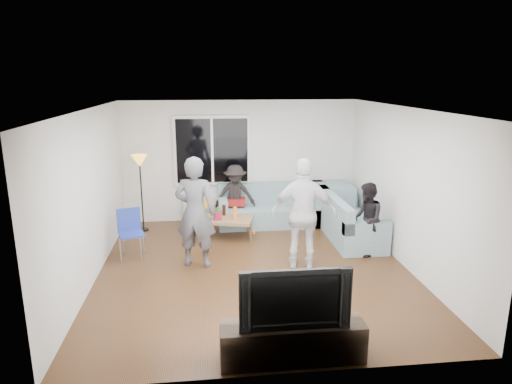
{
  "coord_description": "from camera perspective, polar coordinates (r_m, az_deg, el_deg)",
  "views": [
    {
      "loc": [
        -0.75,
        -6.88,
        3.06
      ],
      "look_at": [
        0.1,
        0.6,
        1.15
      ],
      "focal_mm": 31.81,
      "sensor_mm": 36.0,
      "label": 1
    }
  ],
  "objects": [
    {
      "name": "tv_console",
      "position": [
        5.3,
        4.59,
        -18.23
      ],
      "size": [
        1.6,
        0.4,
        0.44
      ],
      "primitive_type": "cube",
      "color": "#312518",
      "rests_on": "floor"
    },
    {
      "name": "pitcher",
      "position": [
        8.74,
        -4.9,
        -2.96
      ],
      "size": [
        0.17,
        0.17,
        0.17
      ],
      "primitive_type": "cylinder",
      "color": "maroon",
      "rests_on": "coffee_table"
    },
    {
      "name": "cushion_yellow",
      "position": [
        9.48,
        -6.75,
        -1.47
      ],
      "size": [
        0.45,
        0.41,
        0.14
      ],
      "primitive_type": "cube",
      "rotation": [
        0.0,
        0.0,
        0.28
      ],
      "color": "gold",
      "rests_on": "sofa_back_section"
    },
    {
      "name": "side_chair",
      "position": [
        8.12,
        -15.39,
        -5.19
      ],
      "size": [
        0.51,
        0.51,
        0.86
      ],
      "primitive_type": null,
      "rotation": [
        0.0,
        0.0,
        0.33
      ],
      "color": "#233698",
      "rests_on": "floor"
    },
    {
      "name": "vase",
      "position": [
        9.79,
        -7.07,
        0.23
      ],
      "size": [
        0.22,
        0.22,
        0.18
      ],
      "primitive_type": "imported",
      "rotation": [
        0.0,
        0.0,
        -0.32
      ],
      "color": "silver",
      "rests_on": "radiator"
    },
    {
      "name": "sofa_back_section",
      "position": [
        9.62,
        2.12,
        -1.66
      ],
      "size": [
        2.3,
        0.85,
        0.85
      ],
      "primitive_type": null,
      "color": "gray",
      "rests_on": "floor"
    },
    {
      "name": "window_mullion",
      "position": [
        9.64,
        -5.53,
        5.16
      ],
      "size": [
        0.05,
        0.03,
        1.35
      ],
      "primitive_type": "cube",
      "color": "white",
      "rests_on": "window_frame"
    },
    {
      "name": "ceiling",
      "position": [
        6.93,
        -0.27,
        10.6
      ],
      "size": [
        5.0,
        5.5,
        0.04
      ],
      "primitive_type": "cube",
      "color": "white",
      "rests_on": "ground"
    },
    {
      "name": "wall_back",
      "position": [
        9.84,
        -2.0,
        3.92
      ],
      "size": [
        5.0,
        0.04,
        2.6
      ],
      "primitive_type": "cube",
      "color": "silver",
      "rests_on": "ground"
    },
    {
      "name": "floor",
      "position": [
        7.57,
        -0.25,
        -9.76
      ],
      "size": [
        5.0,
        5.5,
        0.04
      ],
      "primitive_type": "cube",
      "color": "#56351C",
      "rests_on": "ground"
    },
    {
      "name": "wall_left",
      "position": [
        7.32,
        -20.27,
        -0.58
      ],
      "size": [
        0.04,
        5.5,
        2.6
      ],
      "primitive_type": "cube",
      "color": "silver",
      "rests_on": "ground"
    },
    {
      "name": "wall_front",
      "position": [
        4.53,
        3.57,
        -8.64
      ],
      "size": [
        5.0,
        0.04,
        2.6
      ],
      "primitive_type": "cube",
      "color": "silver",
      "rests_on": "ground"
    },
    {
      "name": "bottle_d",
      "position": [
        8.77,
        -2.65,
        -2.64
      ],
      "size": [
        0.07,
        0.07,
        0.23
      ],
      "primitive_type": "cylinder",
      "color": "orange",
      "rests_on": "coffee_table"
    },
    {
      "name": "floor_lamp",
      "position": [
        9.43,
        -14.2,
        -0.19
      ],
      "size": [
        0.32,
        0.32,
        1.56
      ],
      "primitive_type": null,
      "color": "orange",
      "rests_on": "floor"
    },
    {
      "name": "sofa_right_section",
      "position": [
        8.99,
        11.78,
        -3.11
      ],
      "size": [
        2.0,
        0.85,
        0.85
      ],
      "primitive_type": null,
      "rotation": [
        0.0,
        0.0,
        1.57
      ],
      "color": "gray",
      "rests_on": "floor"
    },
    {
      "name": "sofa_corner",
      "position": [
        9.88,
        9.34,
        -1.42
      ],
      "size": [
        0.85,
        0.85,
        0.85
      ],
      "primitive_type": "cube",
      "color": "gray",
      "rests_on": "floor"
    },
    {
      "name": "player_right",
      "position": [
        7.38,
        6.03,
        -2.75
      ],
      "size": [
        1.14,
        0.64,
        1.83
      ],
      "primitive_type": "imported",
      "rotation": [
        0.0,
        0.0,
        2.95
      ],
      "color": "silver",
      "rests_on": "floor"
    },
    {
      "name": "bottle_c",
      "position": [
        9.0,
        -4.05,
        -2.3
      ],
      "size": [
        0.07,
        0.07,
        0.21
      ],
      "primitive_type": "cylinder",
      "color": "black",
      "rests_on": "coffee_table"
    },
    {
      "name": "window_glass",
      "position": [
        9.65,
        -5.53,
        5.17
      ],
      "size": [
        1.5,
        0.02,
        1.35
      ],
      "primitive_type": "cube",
      "color": "black",
      "rests_on": "window_frame"
    },
    {
      "name": "potted_plant",
      "position": [
        9.79,
        -2.31,
        0.78
      ],
      "size": [
        0.19,
        0.16,
        0.33
      ],
      "primitive_type": "imported",
      "rotation": [
        0.0,
        0.0,
        0.09
      ],
      "color": "#335F26",
      "rests_on": "radiator"
    },
    {
      "name": "radiator",
      "position": [
        9.92,
        -5.36,
        -1.92
      ],
      "size": [
        1.3,
        0.12,
        0.62
      ],
      "primitive_type": "cube",
      "color": "silver",
      "rests_on": "floor"
    },
    {
      "name": "window_frame",
      "position": [
        9.69,
        -5.53,
        5.21
      ],
      "size": [
        1.62,
        0.06,
        1.47
      ],
      "primitive_type": "cube",
      "color": "white",
      "rests_on": "wall_back"
    },
    {
      "name": "bottle_b",
      "position": [
        8.72,
        -4.78,
        -2.77
      ],
      "size": [
        0.08,
        0.08,
        0.24
      ],
      "primitive_type": "cylinder",
      "color": "#17831E",
      "rests_on": "coffee_table"
    },
    {
      "name": "cushion_red",
      "position": [
        9.58,
        -2.47,
        -1.22
      ],
      "size": [
        0.38,
        0.33,
        0.13
      ],
      "primitive_type": "cube",
      "rotation": [
        0.0,
        0.0,
        -0.08
      ],
      "color": "maroon",
      "rests_on": "sofa_back_section"
    },
    {
      "name": "spectator_right",
      "position": [
        8.15,
        13.74,
        -3.38
      ],
      "size": [
        0.61,
        0.72,
        1.3
      ],
      "primitive_type": "imported",
      "rotation": [
        0.0,
        0.0,
        -1.78
      ],
      "color": "black",
      "rests_on": "floor"
    },
    {
      "name": "player_left",
      "position": [
        7.45,
        -7.65,
        -2.56
      ],
      "size": [
        0.77,
        0.6,
        1.85
      ],
      "primitive_type": "imported",
      "rotation": [
        0.0,
        0.0,
        2.88
      ],
      "color": "#4E4F54",
      "rests_on": "floor"
    },
    {
      "name": "wall_right",
      "position": [
        7.82,
        18.44,
        0.48
      ],
      "size": [
        0.04,
        5.5,
        2.6
      ],
      "primitive_type": "cube",
      "color": "silver",
      "rests_on": "ground"
    },
    {
      "name": "television",
      "position": [
        5.02,
        4.72,
        -12.78
      ],
      "size": [
        1.2,
        0.16,
        0.69
      ],
      "primitive_type": "imported",
      "color": "black",
      "rests_on": "tv_console"
    },
    {
      "name": "coffee_table",
      "position": [
        8.91,
        -4.04,
        -4.51
      ],
      "size": [
        1.21,
        0.85,
        0.4
      ],
      "primitive_type": "cube",
      "rotation": [
        0.0,
        0.0,
        -0.25
      ],
      "color": "#A0754D",
      "rests_on": "floor"
    },
    {
      "name": "spectator_back",
      "position": [
        9.51,
        -2.64,
        -0.45
      ],
      "size": [
        0.84,
        0.49,
        1.3
      ],
      "primitive_type": "imported",
      "rotation": [
        0.0,
        0.0,
        0.0
      ],
      "color": "black",
      "rests_on": "floor"
    }
  ]
}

